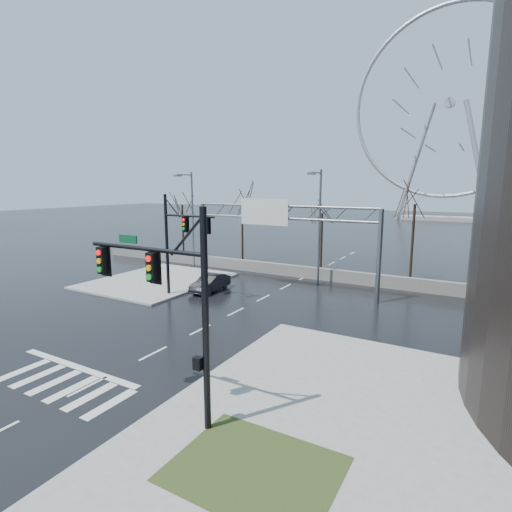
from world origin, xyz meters
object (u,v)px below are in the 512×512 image
Objects in this scene: ferris_wheel at (449,111)px; sign_gantry at (277,228)px; signal_mast_near at (173,295)px; signal_mast_far at (177,236)px; car at (210,283)px.

sign_gantry is at bearing -93.84° from ferris_wheel.
signal_mast_far is at bearing 130.26° from signal_mast_near.
car is at bearing 122.46° from signal_mast_near.
ferris_wheel is at bearing 82.80° from signal_mast_far.
sign_gantry is (-5.52, 19.00, 0.31)m from signal_mast_near.
car is (-9.85, -83.32, -25.44)m from ferris_wheel.
ferris_wheel reaches higher than sign_gantry.
sign_gantry is 3.89× the size of car.
signal_mast_near is 17.03m from signal_mast_far.
signal_mast_far is (-11.01, 13.00, -0.04)m from signal_mast_near.
signal_mast_near is at bearing -73.81° from sign_gantry.
signal_mast_far is 0.16× the size of ferris_wheel.
ferris_wheel is at bearing 86.16° from sign_gantry.
signal_mast_near is 1.90× the size of car.
car is at bearing -96.74° from ferris_wheel.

